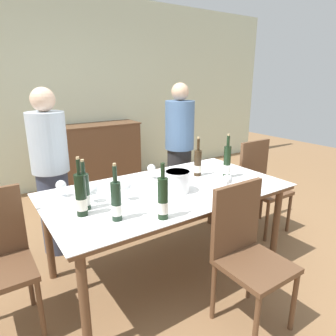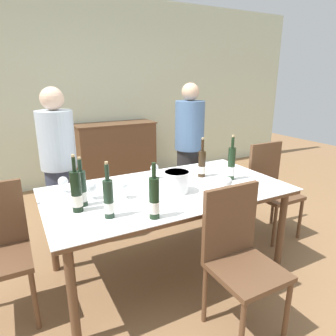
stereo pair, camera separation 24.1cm
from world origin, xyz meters
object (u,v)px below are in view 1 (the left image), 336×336
wine_glass_3 (126,187)px  chair_near_front (246,247)px  wine_bottle_5 (85,192)px  wine_glass_1 (93,190)px  wine_glass_4 (61,186)px  sideboard_cabinet (100,155)px  dining_table (168,196)px  chair_right_end (260,180)px  wine_glass_0 (227,180)px  person_guest_left (179,153)px  wine_bottle_4 (81,196)px  person_host (52,174)px  wine_bottle_3 (227,163)px  wine_bottle_0 (116,202)px  ice_bucket (178,181)px  wine_glass_2 (151,169)px  wine_bottle_1 (163,199)px  wine_bottle_2 (198,163)px

wine_glass_3 → chair_near_front: (0.50, -0.74, -0.30)m
wine_bottle_5 → wine_glass_1: wine_bottle_5 is taller
wine_glass_4 → sideboard_cabinet: bearing=61.7°
dining_table → wine_glass_4: (-0.77, 0.32, 0.15)m
chair_right_end → chair_near_front: (-1.16, -0.85, 0.00)m
wine_glass_0 → wine_glass_4: wine_glass_0 is taller
wine_glass_3 → chair_near_front: size_ratio=0.15×
wine_glass_1 → chair_near_front: (0.72, -0.84, -0.29)m
sideboard_cabinet → person_guest_left: (0.36, -1.59, 0.31)m
wine_bottle_4 → wine_bottle_5: wine_bottle_4 is taller
wine_bottle_4 → chair_near_front: bearing=-37.8°
wine_bottle_4 → person_host: (0.03, 0.94, -0.11)m
wine_glass_3 → person_host: (-0.33, 0.87, -0.07)m
chair_right_end → person_guest_left: bearing=127.8°
dining_table → wine_bottle_3: 0.64m
wine_bottle_0 → chair_right_end: 1.92m
wine_bottle_0 → wine_glass_4: wine_bottle_0 is taller
wine_bottle_4 → person_host: 0.95m
ice_bucket → chair_right_end: 1.29m
wine_glass_0 → person_guest_left: (0.38, 1.15, -0.07)m
wine_bottle_5 → person_host: person_host is taller
wine_glass_1 → wine_glass_4: size_ratio=1.04×
wine_glass_2 → person_host: person_host is taller
wine_glass_2 → sideboard_cabinet: bearing=80.9°
wine_bottle_4 → wine_glass_4: (-0.02, 0.40, -0.05)m
person_host → wine_glass_0: bearing=-48.3°
sideboard_cabinet → wine_glass_1: bearing=-112.5°
chair_near_front → person_host: bearing=117.4°
sideboard_cabinet → wine_bottle_4: size_ratio=3.06×
wine_bottle_0 → wine_glass_4: 0.63m
wine_bottle_0 → chair_right_end: wine_bottle_0 is taller
sideboard_cabinet → wine_bottle_5: size_ratio=3.42×
wine_glass_2 → person_host: bearing=143.0°
dining_table → wine_glass_0: size_ratio=12.94×
wine_bottle_4 → sideboard_cabinet: bearing=66.2°
wine_bottle_4 → person_guest_left: 1.72m
ice_bucket → person_guest_left: person_guest_left is taller
wine_glass_0 → person_host: person_host is taller
wine_bottle_0 → chair_near_front: size_ratio=0.39×
wine_bottle_4 → wine_glass_3: wine_bottle_4 is taller
wine_bottle_3 → chair_right_end: 0.76m
dining_table → wine_bottle_4: (-0.75, -0.09, 0.20)m
wine_bottle_0 → wine_bottle_5: 0.29m
person_guest_left → chair_right_end: bearing=-52.2°
sideboard_cabinet → wine_bottle_4: 2.76m
wine_bottle_1 → chair_right_end: 1.72m
sideboard_cabinet → wine_bottle_3: wine_bottle_3 is taller
wine_bottle_4 → person_guest_left: size_ratio=0.25×
wine_bottle_2 → person_guest_left: size_ratio=0.23×
wine_bottle_5 → wine_glass_3: bearing=-2.2°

